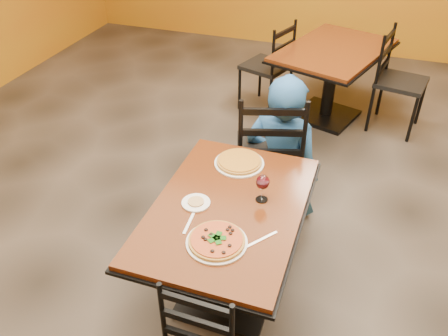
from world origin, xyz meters
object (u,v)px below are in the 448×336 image
(plate_far, at_px, (239,163))
(pizza_far, at_px, (239,161))
(wine_glass, at_px, (262,187))
(chair_second_left, at_px, (266,66))
(diner, at_px, (283,148))
(table_main, at_px, (228,232))
(side_plate, at_px, (196,203))
(pizza_main, at_px, (217,240))
(plate_main, at_px, (217,242))
(chair_second_right, at_px, (401,83))
(chair_main_far, at_px, (269,151))
(table_second, at_px, (332,67))

(plate_far, height_order, pizza_far, pizza_far)
(plate_far, height_order, wine_glass, wine_glass)
(chair_second_left, distance_m, diner, 1.70)
(table_main, bearing_deg, side_plate, -167.64)
(chair_second_left, xyz_separation_m, pizza_main, (0.47, -2.85, 0.30))
(plate_main, bearing_deg, plate_far, 98.06)
(chair_second_right, xyz_separation_m, plate_far, (-0.96, -2.16, 0.27))
(chair_second_right, relative_size, pizza_far, 3.49)
(plate_main, xyz_separation_m, pizza_far, (-0.10, 0.70, 0.02))
(table_main, xyz_separation_m, chair_second_right, (0.90, 2.56, -0.07))
(chair_second_left, bearing_deg, diner, 37.37)
(side_plate, distance_m, wine_glass, 0.38)
(chair_main_far, bearing_deg, side_plate, 63.21)
(chair_second_right, bearing_deg, chair_main_far, 161.97)
(chair_second_right, height_order, wine_glass, chair_second_right)
(chair_second_left, distance_m, chair_second_right, 1.33)
(chair_second_left, bearing_deg, plate_far, 28.72)
(table_main, distance_m, plate_far, 0.46)
(plate_main, distance_m, pizza_far, 0.70)
(pizza_main, bearing_deg, wine_glass, 72.89)
(table_second, distance_m, wine_glass, 2.47)
(plate_far, bearing_deg, table_second, 82.22)
(pizza_far, relative_size, side_plate, 1.75)
(chair_second_left, height_order, chair_second_right, chair_second_right)
(table_main, height_order, chair_second_left, chair_second_left)
(plate_main, xyz_separation_m, side_plate, (-0.21, 0.25, 0.00))
(side_plate, bearing_deg, chair_main_far, 79.89)
(table_main, xyz_separation_m, side_plate, (-0.18, -0.04, 0.20))
(plate_far, distance_m, wine_glass, 0.38)
(wine_glass, bearing_deg, chair_second_right, 73.22)
(plate_far, bearing_deg, table_main, -81.25)
(chair_main_far, bearing_deg, pizza_main, 74.95)
(plate_far, bearing_deg, chair_second_left, 99.80)
(plate_far, distance_m, pizza_far, 0.02)
(plate_main, relative_size, side_plate, 1.94)
(table_main, relative_size, pizza_main, 4.33)
(diner, relative_size, wine_glass, 6.33)
(diner, bearing_deg, pizza_far, 81.01)
(chair_second_left, distance_m, plate_main, 2.90)
(chair_main_far, xyz_separation_m, pizza_far, (-0.06, -0.55, 0.25))
(chair_second_left, height_order, plate_main, chair_second_left)
(table_second, distance_m, chair_second_left, 0.67)
(chair_main_far, height_order, side_plate, chair_main_far)
(diner, bearing_deg, plate_far, 81.01)
(table_second, relative_size, plate_far, 4.71)
(wine_glass, bearing_deg, chair_main_far, 100.78)
(diner, xyz_separation_m, pizza_far, (-0.16, -0.55, 0.20))
(chair_main_far, height_order, chair_second_right, chair_main_far)
(pizza_far, xyz_separation_m, side_plate, (-0.11, -0.44, -0.02))
(table_main, xyz_separation_m, diner, (0.10, 0.95, 0.01))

